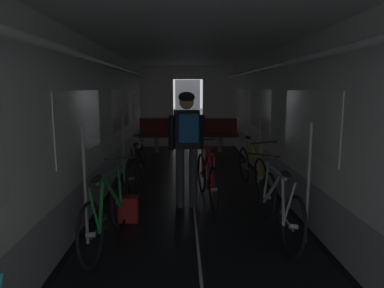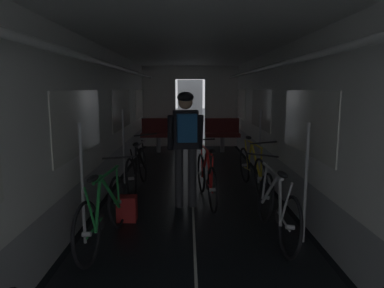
{
  "view_description": "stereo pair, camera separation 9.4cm",
  "coord_description": "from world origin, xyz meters",
  "px_view_note": "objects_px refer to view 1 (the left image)",
  "views": [
    {
      "loc": [
        -0.17,
        -1.77,
        1.78
      ],
      "look_at": [
        0.0,
        4.45,
        0.79
      ],
      "focal_mm": 32.93,
      "sensor_mm": 36.0,
      "label": 1
    },
    {
      "loc": [
        -0.07,
        -1.77,
        1.78
      ],
      "look_at": [
        0.0,
        4.45,
        0.79
      ],
      "focal_mm": 32.93,
      "sensor_mm": 36.0,
      "label": 2
    }
  ],
  "objects_px": {
    "bicycle_yellow": "(252,168)",
    "backpack_on_floor": "(129,209)",
    "bench_seat_far_right": "(220,132)",
    "bicycle_silver": "(279,206)",
    "bicycle_green": "(107,213)",
    "bicycle_red_in_aisle": "(207,178)",
    "bicycle_black": "(138,169)",
    "person_cyclist_aisle": "(187,137)",
    "bench_seat_far_left": "(156,132)"
  },
  "relations": [
    {
      "from": "bicycle_yellow",
      "to": "backpack_on_floor",
      "type": "relative_size",
      "value": 4.97
    },
    {
      "from": "bench_seat_far_right",
      "to": "bicycle_silver",
      "type": "bearing_deg",
      "value": -89.22
    },
    {
      "from": "bicycle_green",
      "to": "bicycle_red_in_aisle",
      "type": "height_order",
      "value": "bicycle_green"
    },
    {
      "from": "bicycle_black",
      "to": "bicycle_green",
      "type": "xyz_separation_m",
      "value": [
        -0.07,
        -2.21,
        0.0
      ]
    },
    {
      "from": "person_cyclist_aisle",
      "to": "bench_seat_far_left",
      "type": "bearing_deg",
      "value": 99.56
    },
    {
      "from": "bench_seat_far_right",
      "to": "bicycle_green",
      "type": "height_order",
      "value": "bench_seat_far_right"
    },
    {
      "from": "bicycle_silver",
      "to": "bicycle_red_in_aisle",
      "type": "distance_m",
      "value": 1.57
    },
    {
      "from": "bicycle_yellow",
      "to": "bench_seat_far_right",
      "type": "bearing_deg",
      "value": 92.37
    },
    {
      "from": "person_cyclist_aisle",
      "to": "bench_seat_far_right",
      "type": "bearing_deg",
      "value": 78.03
    },
    {
      "from": "bicycle_black",
      "to": "person_cyclist_aisle",
      "type": "xyz_separation_m",
      "value": [
        0.86,
        -0.93,
        0.69
      ]
    },
    {
      "from": "bicycle_black",
      "to": "backpack_on_floor",
      "type": "bearing_deg",
      "value": -87.63
    },
    {
      "from": "bench_seat_far_left",
      "to": "person_cyclist_aisle",
      "type": "height_order",
      "value": "person_cyclist_aisle"
    },
    {
      "from": "person_cyclist_aisle",
      "to": "bicycle_red_in_aisle",
      "type": "xyz_separation_m",
      "value": [
        0.33,
        0.27,
        -0.69
      ]
    },
    {
      "from": "bench_seat_far_right",
      "to": "bicycle_yellow",
      "type": "height_order",
      "value": "bench_seat_far_right"
    },
    {
      "from": "person_cyclist_aisle",
      "to": "bicycle_green",
      "type": "bearing_deg",
      "value": -125.98
    },
    {
      "from": "bench_seat_far_left",
      "to": "backpack_on_floor",
      "type": "bearing_deg",
      "value": -89.97
    },
    {
      "from": "bicycle_black",
      "to": "bicycle_silver",
      "type": "xyz_separation_m",
      "value": [
        1.94,
        -2.05,
        -0.0
      ]
    },
    {
      "from": "bicycle_black",
      "to": "bicycle_red_in_aisle",
      "type": "bearing_deg",
      "value": -29.46
    },
    {
      "from": "backpack_on_floor",
      "to": "bicycle_yellow",
      "type": "bearing_deg",
      "value": 36.88
    },
    {
      "from": "bicycle_black",
      "to": "bicycle_silver",
      "type": "bearing_deg",
      "value": -46.55
    },
    {
      "from": "bicycle_red_in_aisle",
      "to": "person_cyclist_aisle",
      "type": "bearing_deg",
      "value": -140.76
    },
    {
      "from": "person_cyclist_aisle",
      "to": "bicycle_red_in_aisle",
      "type": "distance_m",
      "value": 0.81
    },
    {
      "from": "bench_seat_far_left",
      "to": "bicycle_silver",
      "type": "xyz_separation_m",
      "value": [
        1.88,
        -5.84,
        -0.19
      ]
    },
    {
      "from": "bicycle_green",
      "to": "bicycle_red_in_aisle",
      "type": "relative_size",
      "value": 1.0
    },
    {
      "from": "bicycle_red_in_aisle",
      "to": "bench_seat_far_left",
      "type": "bearing_deg",
      "value": 104.12
    },
    {
      "from": "bicycle_black",
      "to": "bicycle_yellow",
      "type": "xyz_separation_m",
      "value": [
        2.02,
        -0.01,
        0.0
      ]
    },
    {
      "from": "bicycle_green",
      "to": "person_cyclist_aisle",
      "type": "bearing_deg",
      "value": 54.02
    },
    {
      "from": "person_cyclist_aisle",
      "to": "bicycle_yellow",
      "type": "bearing_deg",
      "value": 38.39
    },
    {
      "from": "bicycle_black",
      "to": "bicycle_silver",
      "type": "distance_m",
      "value": 2.82
    },
    {
      "from": "bicycle_green",
      "to": "person_cyclist_aisle",
      "type": "relative_size",
      "value": 0.98
    },
    {
      "from": "bicycle_black",
      "to": "person_cyclist_aisle",
      "type": "height_order",
      "value": "person_cyclist_aisle"
    },
    {
      "from": "bicycle_yellow",
      "to": "bicycle_silver",
      "type": "xyz_separation_m",
      "value": [
        -0.08,
        -2.03,
        -0.0
      ]
    },
    {
      "from": "bicycle_yellow",
      "to": "bench_seat_far_left",
      "type": "bearing_deg",
      "value": 117.19
    },
    {
      "from": "bicycle_yellow",
      "to": "bicycle_red_in_aisle",
      "type": "height_order",
      "value": "bicycle_yellow"
    },
    {
      "from": "bicycle_black",
      "to": "backpack_on_floor",
      "type": "xyz_separation_m",
      "value": [
        0.06,
        -1.48,
        -0.21
      ]
    },
    {
      "from": "person_cyclist_aisle",
      "to": "backpack_on_floor",
      "type": "height_order",
      "value": "person_cyclist_aisle"
    },
    {
      "from": "bench_seat_far_right",
      "to": "bicycle_green",
      "type": "bearing_deg",
      "value": -107.81
    },
    {
      "from": "bicycle_silver",
      "to": "bicycle_green",
      "type": "bearing_deg",
      "value": -175.37
    },
    {
      "from": "bicycle_red_in_aisle",
      "to": "bicycle_green",
      "type": "bearing_deg",
      "value": -129.08
    },
    {
      "from": "bicycle_yellow",
      "to": "bicycle_green",
      "type": "distance_m",
      "value": 3.03
    },
    {
      "from": "bench_seat_far_left",
      "to": "bench_seat_far_right",
      "type": "height_order",
      "value": "same"
    },
    {
      "from": "bicycle_green",
      "to": "backpack_on_floor",
      "type": "xyz_separation_m",
      "value": [
        0.13,
        0.73,
        -0.21
      ]
    },
    {
      "from": "bicycle_green",
      "to": "bicycle_red_in_aisle",
      "type": "xyz_separation_m",
      "value": [
        1.25,
        1.54,
        0.0
      ]
    },
    {
      "from": "bicycle_green",
      "to": "person_cyclist_aisle",
      "type": "xyz_separation_m",
      "value": [
        0.93,
        1.28,
        0.69
      ]
    },
    {
      "from": "bench_seat_far_right",
      "to": "bicycle_green",
      "type": "distance_m",
      "value": 6.31
    },
    {
      "from": "bicycle_red_in_aisle",
      "to": "bicycle_silver",
      "type": "bearing_deg",
      "value": -61.24
    },
    {
      "from": "bench_seat_far_left",
      "to": "person_cyclist_aisle",
      "type": "xyz_separation_m",
      "value": [
        0.8,
        -4.73,
        0.5
      ]
    },
    {
      "from": "bicycle_green",
      "to": "bicycle_silver",
      "type": "xyz_separation_m",
      "value": [
        2.01,
        0.16,
        -0.0
      ]
    },
    {
      "from": "bicycle_green",
      "to": "backpack_on_floor",
      "type": "height_order",
      "value": "bicycle_green"
    },
    {
      "from": "bicycle_silver",
      "to": "backpack_on_floor",
      "type": "height_order",
      "value": "bicycle_silver"
    }
  ]
}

